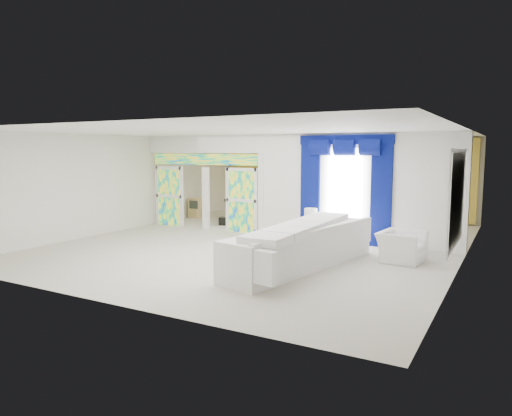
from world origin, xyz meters
The scene contains 22 objects.
floor centered at (0.00, 0.00, 0.00)m, with size 12.00×12.00×0.00m, color #B7AF9E.
dividing_wall centered at (2.15, 1.00, 1.50)m, with size 5.70×0.18×3.00m, color white.
dividing_header centered at (-2.85, 1.00, 2.73)m, with size 4.30×0.18×0.55m, color white.
stained_panel_left centered at (-4.28, 1.00, 1.00)m, with size 0.95×0.04×2.00m, color #994C3F.
stained_panel_right centered at (-1.42, 1.00, 1.00)m, with size 0.95×0.04×2.00m, color #994C3F.
stained_transom centered at (-2.85, 1.00, 2.25)m, with size 4.00×0.05×0.35m, color #994C3F.
window_pane centered at (1.90, 0.90, 1.45)m, with size 1.00×0.02×2.30m, color white.
blue_drape_left centered at (0.90, 0.87, 1.40)m, with size 0.55×0.10×2.80m, color #031446.
blue_drape_right centered at (2.90, 0.87, 1.40)m, with size 0.55×0.10×2.80m, color #031446.
blue_pelmet centered at (1.90, 0.87, 2.82)m, with size 2.60×0.12×0.25m, color #031446.
wall_mirror centered at (4.94, -1.00, 1.55)m, with size 0.04×2.70×1.90m, color white.
gold_curtains centered at (0.00, 5.90, 1.50)m, with size 9.70×0.12×2.90m, color gold.
white_sofa centered at (1.98, -2.18, 0.42)m, with size 0.95×4.45×0.85m, color white.
coffee_table centered at (0.63, -1.88, 0.19)m, with size 0.58×1.75×0.39m, color #B48238.
console_table centered at (1.34, 0.60, 0.18)m, with size 1.09×0.34×0.36m, color white.
table_lamp centered at (1.04, 0.60, 0.65)m, with size 0.36×0.36×0.58m, color silver.
armchair centered at (3.76, -0.55, 0.35)m, with size 1.06×0.93×0.69m, color white.
grand_piano centered at (-2.45, 3.62, 0.44)m, with size 1.33×1.74×0.88m, color black.
piano_bench centered at (-2.45, 2.02, 0.14)m, with size 0.82×0.32×0.27m, color black.
tv_console centered at (-4.62, 3.00, 0.36)m, with size 0.50×0.45×0.73m, color tan.
chandelier centered at (-2.30, 3.40, 2.65)m, with size 0.60×0.60×0.60m, color gold.
decanters centered at (0.63, -1.86, 0.48)m, with size 0.13×0.66×0.24m.
Camera 1 is at (6.00, -11.46, 2.54)m, focal length 33.12 mm.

